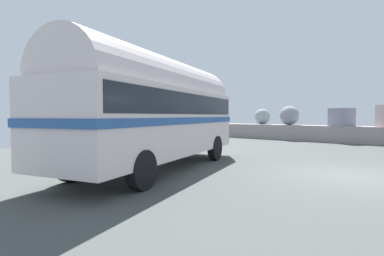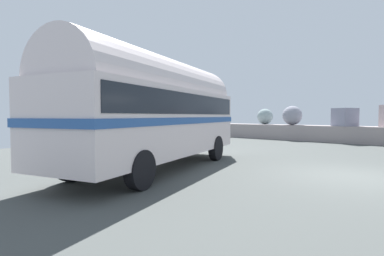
% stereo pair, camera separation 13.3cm
% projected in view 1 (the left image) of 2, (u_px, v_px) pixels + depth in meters
% --- Properties ---
extents(ground, '(32.00, 26.00, 0.02)m').
position_uv_depth(ground, '(354.00, 177.00, 8.63)').
color(ground, '#454947').
extents(vintage_coach, '(4.82, 8.91, 3.70)m').
position_uv_depth(vintage_coach, '(157.00, 108.00, 9.79)').
color(vintage_coach, black).
rests_on(vintage_coach, ground).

